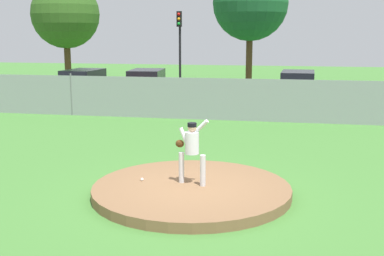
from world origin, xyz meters
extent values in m
plane|color=#427A33|center=(0.00, 6.00, 0.00)|extent=(80.00, 80.00, 0.00)
cube|color=#2B2B2D|center=(0.00, 14.50, 0.00)|extent=(44.00, 7.00, 0.01)
cylinder|color=brown|center=(0.00, 0.00, 0.11)|extent=(4.61, 4.61, 0.23)
cylinder|color=silver|center=(-0.28, 0.18, 0.59)|extent=(0.13, 0.13, 0.73)
cylinder|color=silver|center=(0.26, 0.03, 0.59)|extent=(0.13, 0.13, 0.73)
cylinder|color=silver|center=(-0.01, 0.10, 1.22)|extent=(0.32, 0.32, 0.52)
cylinder|color=silver|center=(0.17, 0.10, 1.58)|extent=(0.45, 0.21, 0.42)
cylinder|color=silver|center=(-0.19, 0.10, 1.35)|extent=(0.29, 0.17, 0.46)
ellipsoid|color=#4C2D14|center=(-0.31, 0.15, 1.18)|extent=(0.20, 0.12, 0.18)
sphere|color=tan|center=(-0.01, 0.10, 1.57)|extent=(0.20, 0.20, 0.20)
cylinder|color=black|center=(-0.01, 0.10, 1.64)|extent=(0.21, 0.21, 0.09)
sphere|color=white|center=(-1.23, 0.13, 0.26)|extent=(0.07, 0.07, 0.07)
cube|color=gray|center=(0.00, 10.00, 0.90)|extent=(37.48, 0.03, 1.81)
cylinder|color=slate|center=(-7.50, 10.00, 0.95)|extent=(0.07, 0.07, 1.91)
cube|color=#B7BABF|center=(-8.84, 14.52, 0.69)|extent=(2.01, 4.65, 0.75)
cube|color=black|center=(-8.84, 14.52, 1.40)|extent=(1.77, 2.58, 0.66)
cylinder|color=black|center=(-8.78, 15.93, 0.32)|extent=(1.89, 0.72, 0.64)
cylinder|color=black|center=(-8.91, 13.10, 0.32)|extent=(1.89, 0.72, 0.64)
cube|color=#A81919|center=(-5.18, 14.25, 0.71)|extent=(2.09, 4.50, 0.78)
cube|color=black|center=(-5.18, 14.25, 1.45)|extent=(1.80, 2.53, 0.70)
cylinder|color=black|center=(-5.28, 15.61, 0.32)|extent=(1.86, 0.78, 0.64)
cylinder|color=black|center=(-5.07, 12.90, 0.32)|extent=(1.86, 0.78, 0.64)
cube|color=slate|center=(2.64, 14.72, 0.71)|extent=(1.96, 4.85, 0.78)
cube|color=black|center=(2.64, 14.72, 1.45)|extent=(1.72, 2.70, 0.70)
cylinder|color=black|center=(2.70, 16.20, 0.32)|extent=(1.83, 0.72, 0.64)
cylinder|color=black|center=(2.57, 13.24, 0.32)|extent=(1.83, 0.72, 0.64)
cone|color=orange|center=(-1.26, 11.84, 0.28)|extent=(0.32, 0.32, 0.55)
cube|color=black|center=(-1.26, 11.84, 0.02)|extent=(0.40, 0.40, 0.03)
cylinder|color=black|center=(-4.29, 18.52, 2.47)|extent=(0.14, 0.14, 4.95)
cube|color=black|center=(-4.29, 18.34, 4.50)|extent=(0.28, 0.24, 0.90)
sphere|color=red|center=(-4.29, 18.22, 4.77)|extent=(0.18, 0.18, 0.18)
sphere|color=orange|center=(-4.29, 18.22, 4.50)|extent=(0.18, 0.18, 0.18)
sphere|color=green|center=(-4.29, 18.22, 4.23)|extent=(0.18, 0.18, 0.18)
cylinder|color=#4C331E|center=(-14.50, 24.79, 1.64)|extent=(0.49, 0.49, 3.28)
sphere|color=#30581D|center=(-14.50, 24.79, 5.07)|extent=(5.12, 5.12, 5.12)
cylinder|color=#4C331E|center=(-0.45, 22.63, 1.94)|extent=(0.43, 0.43, 3.89)
sphere|color=#1B572B|center=(-0.45, 22.63, 5.62)|extent=(4.96, 4.96, 4.96)
camera|label=1|loc=(2.08, -10.74, 3.72)|focal=46.01mm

